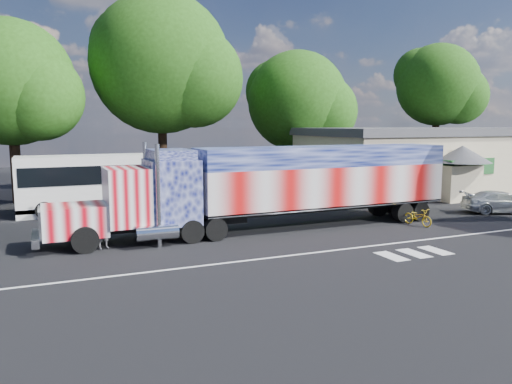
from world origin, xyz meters
name	(u,v)px	position (x,y,z in m)	size (l,w,h in m)	color
ground	(281,238)	(0.00, 0.00, 0.00)	(100.00, 100.00, 0.00)	black
lane_markings	(355,253)	(1.71, -3.77, 0.01)	(30.00, 2.67, 0.01)	silver
semi_truck	(279,184)	(0.91, 2.03, 2.38)	(21.69, 3.43, 4.62)	black
coach_bus	(121,182)	(-5.81, 11.29, 1.85)	(12.30, 2.86, 3.58)	silver
hall_building	(437,159)	(19.92, 10.86, 2.62)	(22.40, 12.80, 5.20)	beige
parked_car	(501,202)	(15.72, 0.84, 0.68)	(1.91, 4.70, 1.36)	silver
woman	(103,229)	(-8.09, 1.40, 0.89)	(0.65, 0.43, 1.78)	slate
bicycle	(418,217)	(8.26, -0.16, 0.48)	(0.63, 1.82, 0.95)	gold
tree_n_mid	(163,64)	(-1.27, 18.22, 10.12)	(11.43, 10.88, 15.62)	black
tree_ne_a	(299,102)	(11.14, 18.91, 7.50)	(9.40, 8.95, 12.02)	black
tree_far_ne	(439,86)	(26.64, 18.19, 9.33)	(8.55, 8.14, 13.47)	black
tree_nw_a	(13,83)	(-11.91, 17.26, 8.26)	(9.04, 8.60, 12.62)	black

